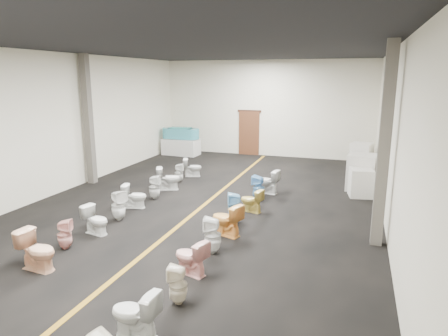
{
  "coord_description": "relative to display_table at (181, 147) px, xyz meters",
  "views": [
    {
      "loc": [
        4.16,
        -10.69,
        3.74
      ],
      "look_at": [
        0.25,
        1.0,
        0.9
      ],
      "focal_mm": 32.0,
      "sensor_mm": 36.0,
      "label": 1
    }
  ],
  "objects": [
    {
      "name": "toilet_left_8",
      "position": [
        2.18,
        -5.79,
        0.0
      ],
      "size": [
        0.88,
        0.71,
        0.78
      ],
      "primitive_type": "imported",
      "rotation": [
        0.0,
        0.0,
        1.99
      ],
      "color": "silver",
      "rests_on": "floor"
    },
    {
      "name": "toilet_right_3",
      "position": [
        5.23,
        -11.01,
        -0.03
      ],
      "size": [
        0.79,
        0.6,
        0.72
      ],
      "primitive_type": "imported",
      "rotation": [
        0.0,
        0.0,
        -1.88
      ],
      "color": "#F6AEA6",
      "rests_on": "floor"
    },
    {
      "name": "column_left",
      "position": [
        -0.83,
        -5.83,
        1.86
      ],
      "size": [
        0.25,
        0.25,
        4.5
      ],
      "primitive_type": "cube",
      "color": "#59544C",
      "rests_on": "floor"
    },
    {
      "name": "toilet_right_4",
      "position": [
        5.3,
        -9.99,
        0.02
      ],
      "size": [
        0.44,
        0.43,
        0.81
      ],
      "primitive_type": "imported",
      "rotation": [
        0.0,
        0.0,
        -1.37
      ],
      "color": "white",
      "rests_on": "floor"
    },
    {
      "name": "toilet_left_9",
      "position": [
        2.11,
        -4.81,
        -0.04
      ],
      "size": [
        0.38,
        0.38,
        0.69
      ],
      "primitive_type": "imported",
      "rotation": [
        0.0,
        0.0,
        1.81
      ],
      "color": "silver",
      "rests_on": "floor"
    },
    {
      "name": "toilet_left_4",
      "position": [
        2.25,
        -9.86,
        -0.04
      ],
      "size": [
        0.75,
        0.52,
        0.7
      ],
      "primitive_type": "imported",
      "rotation": [
        0.0,
        0.0,
        1.37
      ],
      "color": "white",
      "rests_on": "floor"
    },
    {
      "name": "display_table",
      "position": [
        0.0,
        0.0,
        0.0
      ],
      "size": [
        1.79,
        0.96,
        0.78
      ],
      "primitive_type": "cube",
      "rotation": [
        0.0,
        0.0,
        -0.05
      ],
      "color": "silver",
      "rests_on": "floor"
    },
    {
      "name": "toilet_right_5",
      "position": [
        5.27,
        -8.95,
        0.01
      ],
      "size": [
        0.89,
        0.68,
        0.8
      ],
      "primitive_type": "imported",
      "rotation": [
        0.0,
        0.0,
        -1.91
      ],
      "color": "#F6A74A",
      "rests_on": "floor"
    },
    {
      "name": "wall_left",
      "position": [
        -1.08,
        -6.83,
        1.86
      ],
      "size": [
        0.0,
        16.0,
        16.0
      ],
      "primitive_type": "plane",
      "rotation": [
        1.57,
        0.0,
        1.57
      ],
      "color": "beige",
      "rests_on": "ground"
    },
    {
      "name": "aisle_stripe",
      "position": [
        3.92,
        -6.83,
        -0.38
      ],
      "size": [
        0.12,
        15.6,
        0.01
      ],
      "primitive_type": "cube",
      "color": "#976816",
      "rests_on": "floor"
    },
    {
      "name": "toilet_right_7",
      "position": [
        5.41,
        -7.1,
        -0.05
      ],
      "size": [
        0.73,
        0.53,
        0.67
      ],
      "primitive_type": "imported",
      "rotation": [
        0.0,
        0.0,
        -1.83
      ],
      "color": "#D3B752",
      "rests_on": "floor"
    },
    {
      "name": "appliance_crate_a",
      "position": [
        8.32,
        -4.55,
        0.06
      ],
      "size": [
        0.8,
        0.8,
        0.89
      ],
      "primitive_type": "cube",
      "rotation": [
        0.0,
        0.0,
        0.17
      ],
      "color": "beige",
      "rests_on": "floor"
    },
    {
      "name": "toilet_left_5",
      "position": [
        2.24,
        -8.87,
        0.02
      ],
      "size": [
        0.5,
        0.49,
        0.82
      ],
      "primitive_type": "imported",
      "rotation": [
        0.0,
        0.0,
        1.14
      ],
      "color": "white",
      "rests_on": "floor"
    },
    {
      "name": "toilet_right_6",
      "position": [
        5.23,
        -8.1,
        0.02
      ],
      "size": [
        0.48,
        0.47,
        0.81
      ],
      "primitive_type": "imported",
      "rotation": [
        0.0,
        0.0,
        -1.23
      ],
      "color": "#7DBDE6",
      "rests_on": "floor"
    },
    {
      "name": "appliance_crate_b",
      "position": [
        8.32,
        -3.75,
        0.22
      ],
      "size": [
        0.98,
        0.98,
        1.21
      ],
      "primitive_type": "cube",
      "rotation": [
        0.0,
        0.0,
        -0.11
      ],
      "color": "beige",
      "rests_on": "floor"
    },
    {
      "name": "toilet_left_2",
      "position": [
        2.3,
        -11.8,
        0.02
      ],
      "size": [
        0.83,
        0.52,
        0.81
      ],
      "primitive_type": "imported",
      "rotation": [
        0.0,
        0.0,
        1.49
      ],
      "color": "#FBBF96",
      "rests_on": "floor"
    },
    {
      "name": "toilet_left_3",
      "position": [
        2.14,
        -10.84,
        -0.05
      ],
      "size": [
        0.4,
        0.4,
        0.68
      ],
      "primitive_type": "imported",
      "rotation": [
        0.0,
        0.0,
        1.94
      ],
      "color": "#E4A097",
      "rests_on": "floor"
    },
    {
      "name": "toilet_right_9",
      "position": [
        5.42,
        -5.15,
        0.01
      ],
      "size": [
        0.85,
        0.59,
        0.79
      ],
      "primitive_type": "imported",
      "rotation": [
        0.0,
        0.0,
        -1.77
      ],
      "color": "silver",
      "rests_on": "floor"
    },
    {
      "name": "toilet_left_6",
      "position": [
        2.1,
        -7.83,
        -0.04
      ],
      "size": [
        0.76,
        0.54,
        0.7
      ],
      "primitive_type": "imported",
      "rotation": [
        0.0,
        0.0,
        1.8
      ],
      "color": "white",
      "rests_on": "floor"
    },
    {
      "name": "toilet_right_2",
      "position": [
        5.44,
        -12.03,
        -0.04
      ],
      "size": [
        0.36,
        0.36,
        0.69
      ],
      "primitive_type": "imported",
      "rotation": [
        0.0,
        0.0,
        -1.4
      ],
      "color": "beige",
      "rests_on": "floor"
    },
    {
      "name": "toilet_left_7",
      "position": [
        2.24,
        -6.89,
        -0.01
      ],
      "size": [
        0.41,
        0.4,
        0.76
      ],
      "primitive_type": "imported",
      "rotation": [
        0.0,
        0.0,
        1.76
      ],
      "color": "silver",
      "rests_on": "floor"
    },
    {
      "name": "toilet_left_10",
      "position": [
        2.23,
        -3.84,
        -0.04
      ],
      "size": [
        0.78,
        0.6,
        0.7
      ],
      "primitive_type": "imported",
      "rotation": [
        0.0,
        0.0,
        1.91
      ],
      "color": "silver",
      "rests_on": "floor"
    },
    {
      "name": "bathtub",
      "position": [
        -0.0,
        0.0,
        0.68
      ],
      "size": [
        1.86,
        0.71,
        0.55
      ],
      "rotation": [
        0.0,
        0.0,
        0.04
      ],
      "color": "teal",
      "rests_on": "display_table"
    },
    {
      "name": "column_right",
      "position": [
        8.67,
        -8.33,
        1.86
      ],
      "size": [
        0.25,
        0.25,
        4.5
      ],
      "primitive_type": "cube",
      "color": "#59544C",
      "rests_on": "floor"
    },
    {
      "name": "toilet_right_1",
      "position": [
        5.22,
        -13.04,
        -0.01
      ],
      "size": [
        0.76,
        0.45,
        0.76
      ],
      "primitive_type": "imported",
      "rotation": [
        0.0,
        0.0,
        -1.61
      ],
      "color": "white",
      "rests_on": "floor"
    },
    {
      "name": "toilet_right_8",
      "position": [
        5.34,
        -6.01,
        0.01
      ],
      "size": [
        0.41,
        0.41,
        0.79
      ],
      "primitive_type": "imported",
      "rotation": [
        0.0,
        0.0,
        -1.73
      ],
      "color": "#65A2D9",
      "rests_on": "floor"
    },
    {
      "name": "appliance_crate_c",
      "position": [
        8.32,
        -2.24,
        0.06
      ],
      "size": [
        0.94,
        0.94,
        0.89
      ],
      "primitive_type": "cube",
      "rotation": [
        0.0,
        0.0,
        0.23
      ],
      "color": "beige",
      "rests_on": "floor"
    },
    {
      "name": "wall_back",
      "position": [
        3.92,
        1.17,
        1.86
      ],
      "size": [
        10.0,
        0.0,
        10.0
      ],
      "primitive_type": "plane",
      "rotation": [
        1.57,
        0.0,
        0.0
      ],
      "color": "beige",
      "rests_on": "ground"
    },
    {
      "name": "floor",
      "position": [
        3.92,
        -6.83,
        -0.39
      ],
      "size": [
        16.0,
        16.0,
        0.0
      ],
      "primitive_type": "plane",
      "color": "black",
      "rests_on": "ground"
    },
    {
      "name": "wall_right",
      "position": [
        8.92,
        -6.83,
        1.86
      ],
      "size": [
        0.0,
        16.0,
        16.0
      ],
      "primitive_type": "plane",
      "rotation": [
        1.57,
        0.0,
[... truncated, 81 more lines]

